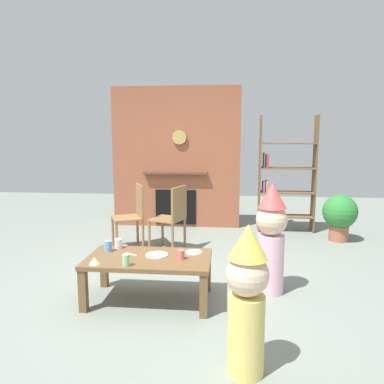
% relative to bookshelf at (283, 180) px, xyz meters
% --- Properties ---
extents(ground_plane, '(12.00, 12.00, 0.00)m').
position_rel_bookshelf_xyz_m(ground_plane, '(-1.45, -2.40, -0.86)').
color(ground_plane, gray).
extents(brick_fireplace_feature, '(2.20, 0.28, 2.40)m').
position_rel_bookshelf_xyz_m(brick_fireplace_feature, '(-1.79, 0.20, 0.33)').
color(brick_fireplace_feature, '#935138').
rests_on(brick_fireplace_feature, ground_plane).
extents(bookshelf, '(0.90, 0.28, 1.90)m').
position_rel_bookshelf_xyz_m(bookshelf, '(0.00, 0.00, 0.00)').
color(bookshelf, brown).
rests_on(bookshelf, ground_plane).
extents(coffee_table, '(1.17, 0.66, 0.43)m').
position_rel_bookshelf_xyz_m(coffee_table, '(-1.63, -2.82, -0.49)').
color(coffee_table, brown).
rests_on(coffee_table, ground_plane).
extents(paper_cup_near_left, '(0.07, 0.07, 0.11)m').
position_rel_bookshelf_xyz_m(paper_cup_near_left, '(-2.07, -2.69, -0.37)').
color(paper_cup_near_left, '#669EE0').
rests_on(paper_cup_near_left, coffee_table).
extents(paper_cup_near_right, '(0.06, 0.06, 0.11)m').
position_rel_bookshelf_xyz_m(paper_cup_near_right, '(-1.78, -3.08, -0.37)').
color(paper_cup_near_right, '#8CD18C').
rests_on(paper_cup_near_right, coffee_table).
extents(paper_cup_center, '(0.07, 0.07, 0.10)m').
position_rel_bookshelf_xyz_m(paper_cup_center, '(-2.00, -2.59, -0.38)').
color(paper_cup_center, silver).
rests_on(paper_cup_center, coffee_table).
extents(paper_cup_far_left, '(0.07, 0.07, 0.09)m').
position_rel_bookshelf_xyz_m(paper_cup_far_left, '(-1.32, -2.85, -0.38)').
color(paper_cup_far_left, '#E5666B').
rests_on(paper_cup_far_left, coffee_table).
extents(paper_plate_front, '(0.21, 0.21, 0.01)m').
position_rel_bookshelf_xyz_m(paper_plate_front, '(-1.57, -2.77, -0.42)').
color(paper_plate_front, white).
rests_on(paper_plate_front, coffee_table).
extents(paper_plate_rear, '(0.16, 0.16, 0.01)m').
position_rel_bookshelf_xyz_m(paper_plate_rear, '(-1.22, -2.65, -0.42)').
color(paper_plate_rear, white).
rests_on(paper_plate_rear, coffee_table).
extents(birthday_cake_slice, '(0.10, 0.10, 0.06)m').
position_rel_bookshelf_xyz_m(birthday_cake_slice, '(-2.08, -3.06, -0.39)').
color(birthday_cake_slice, '#EAC68C').
rests_on(birthday_cake_slice, coffee_table).
extents(table_fork, '(0.14, 0.09, 0.01)m').
position_rel_bookshelf_xyz_m(table_fork, '(-1.81, -2.77, -0.42)').
color(table_fork, silver).
rests_on(table_fork, coffee_table).
extents(child_with_cone_hat, '(0.28, 0.28, 1.02)m').
position_rel_bookshelf_xyz_m(child_with_cone_hat, '(-0.77, -3.84, -0.32)').
color(child_with_cone_hat, '#E0CC66').
rests_on(child_with_cone_hat, ground_plane).
extents(child_in_pink, '(0.31, 0.31, 1.12)m').
position_rel_bookshelf_xyz_m(child_in_pink, '(-0.46, -2.52, -0.27)').
color(child_in_pink, '#EAB2C6').
rests_on(child_in_pink, ground_plane).
extents(dining_chair_left, '(0.53, 0.53, 0.90)m').
position_rel_bookshelf_xyz_m(dining_chair_left, '(-2.21, -1.17, -0.35)').
color(dining_chair_left, olive).
rests_on(dining_chair_left, ground_plane).
extents(dining_chair_middle, '(0.51, 0.51, 0.90)m').
position_rel_bookshelf_xyz_m(dining_chair_middle, '(-1.63, -1.27, -0.35)').
color(dining_chair_middle, olive).
rests_on(dining_chair_middle, ground_plane).
extents(potted_plant_tall, '(0.51, 0.51, 0.70)m').
position_rel_bookshelf_xyz_m(potted_plant_tall, '(0.79, -0.52, -0.45)').
color(potted_plant_tall, '#9E5B42').
rests_on(potted_plant_tall, ground_plane).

